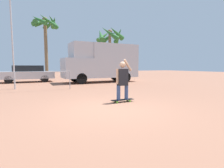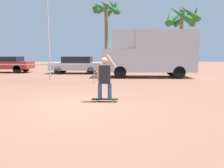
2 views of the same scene
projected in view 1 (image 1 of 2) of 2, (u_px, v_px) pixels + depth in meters
ground_plane at (110, 108)px, 5.67m from camera, size 80.00×80.00×0.00m
skateboard at (122, 100)px, 6.63m from camera, size 0.91×0.22×0.10m
person_skateboarder at (123, 78)px, 6.55m from camera, size 0.67×0.23×1.53m
camper_van at (102, 62)px, 14.99m from camera, size 6.32×2.29×3.22m
parked_car_silver at (27, 73)px, 14.97m from camera, size 4.29×1.95×1.42m
palm_tree_near_van at (110, 37)px, 22.31m from camera, size 3.33×3.67×6.29m
palm_tree_center_background at (45, 26)px, 20.59m from camera, size 3.24×3.26×7.27m
flagpole at (13, 20)px, 10.02m from camera, size 1.15×0.12×7.02m
plaza_railing_segment at (17, 74)px, 9.15m from camera, size 5.53×0.05×1.08m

